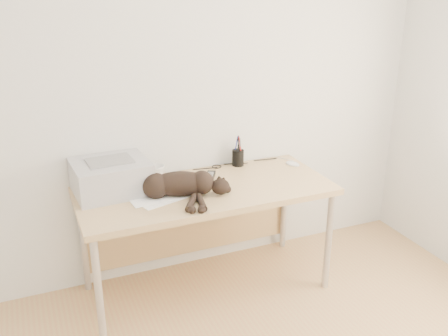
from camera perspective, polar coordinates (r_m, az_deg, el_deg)
name	(u,v)px	position (r m, az deg, el deg)	size (l,w,h in m)	color
wall_back	(185,89)	(3.30, -4.49, 8.98)	(3.50, 3.50, 0.00)	silver
desk	(201,202)	(3.28, -2.62, -3.89)	(1.60, 0.70, 0.74)	tan
printer	(111,176)	(3.13, -12.79, -0.95)	(0.47, 0.41, 0.21)	#A9A9AE
papers	(159,196)	(3.05, -7.49, -3.17)	(0.40, 0.32, 0.01)	white
cat	(177,185)	(3.02, -5.38, -2.00)	(0.68, 0.46, 0.16)	black
mug	(157,172)	(3.29, -7.67, -0.51)	(0.10, 0.10, 0.10)	white
pen_cup	(238,157)	(3.50, 1.61, 1.21)	(0.08, 0.08, 0.21)	black
remote_grey	(184,179)	(3.27, -4.64, -1.27)	(0.05, 0.16, 0.02)	slate
remote_black	(210,177)	(3.28, -1.64, -1.06)	(0.05, 0.19, 0.02)	black
mouse	(293,162)	(3.56, 7.86, 0.65)	(0.07, 0.11, 0.04)	white
cable_tangle	(190,171)	(3.42, -3.96, -0.30)	(1.36, 0.07, 0.01)	black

